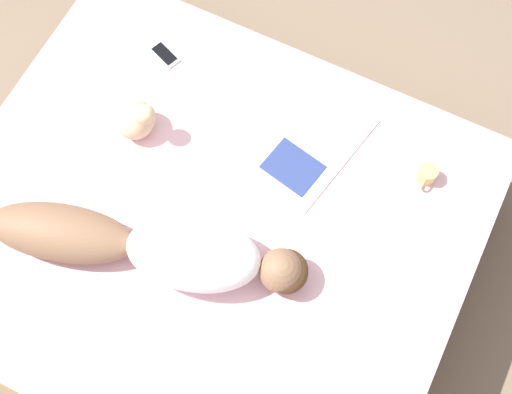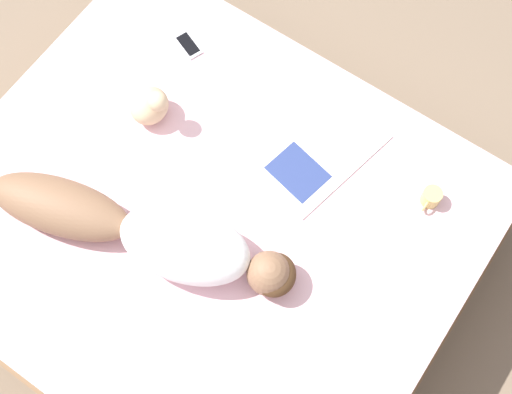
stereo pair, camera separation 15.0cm
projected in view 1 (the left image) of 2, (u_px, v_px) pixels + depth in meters
ground_plane at (214, 262)px, 3.39m from camera, size 12.00×12.00×0.00m
bed at (211, 244)px, 3.14m from camera, size 1.86×2.14×0.56m
person at (157, 248)px, 2.72m from camera, size 0.56×1.27×0.24m
open_magazine at (312, 145)px, 2.99m from camera, size 0.60×0.42×0.01m
coffee_mug at (427, 174)px, 2.91m from camera, size 0.11×0.08×0.08m
cell_phone at (165, 54)px, 3.16m from camera, size 0.12×0.16×0.01m
plush_toy at (137, 119)px, 2.95m from camera, size 0.17×0.18×0.21m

